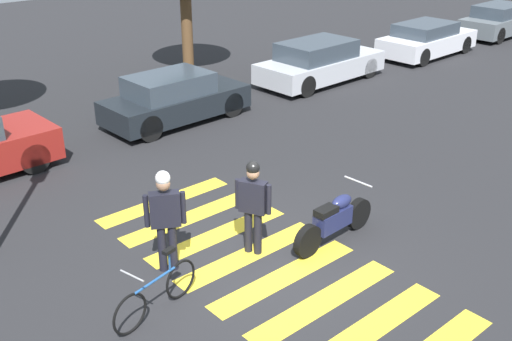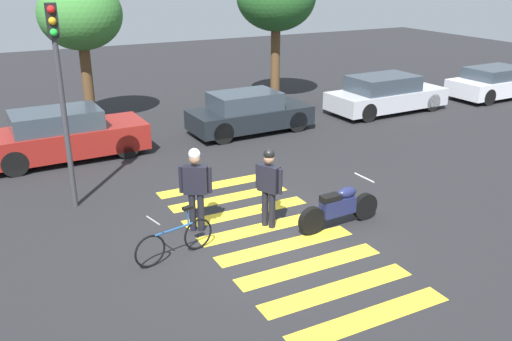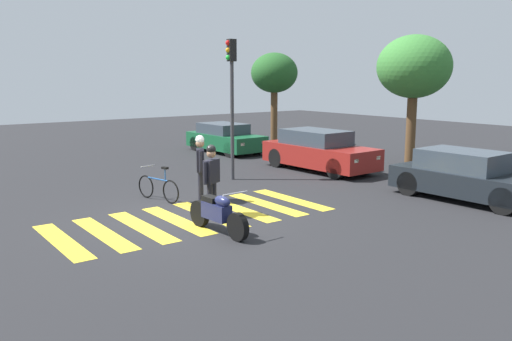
{
  "view_description": "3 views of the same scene",
  "coord_description": "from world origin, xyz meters",
  "px_view_note": "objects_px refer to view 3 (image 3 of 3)",
  "views": [
    {
      "loc": [
        -5.96,
        -6.53,
        5.86
      ],
      "look_at": [
        0.84,
        1.23,
        1.12
      ],
      "focal_mm": 42.76,
      "sensor_mm": 36.0,
      "label": 1
    },
    {
      "loc": [
        -5.01,
        -8.86,
        5.31
      ],
      "look_at": [
        0.04,
        0.92,
        1.15
      ],
      "focal_mm": 38.38,
      "sensor_mm": 36.0,
      "label": 2
    },
    {
      "loc": [
        10.85,
        -6.17,
        3.38
      ],
      "look_at": [
        0.64,
        1.43,
        1.1
      ],
      "focal_mm": 36.8,
      "sensor_mm": 36.0,
      "label": 3
    }
  ],
  "objects_px": {
    "police_motorcycle": "(218,213)",
    "car_green_compact": "(225,138)",
    "leaning_bicycle": "(158,188)",
    "officer_on_foot": "(212,175)",
    "car_maroon_wagon": "(319,151)",
    "traffic_light_pole": "(232,87)",
    "officer_by_motorcycle": "(200,163)",
    "car_black_suv": "(466,177)"
  },
  "relations": [
    {
      "from": "police_motorcycle",
      "to": "car_green_compact",
      "type": "distance_m",
      "value": 12.6
    },
    {
      "from": "leaning_bicycle",
      "to": "officer_on_foot",
      "type": "relative_size",
      "value": 0.96
    },
    {
      "from": "car_maroon_wagon",
      "to": "traffic_light_pole",
      "type": "bearing_deg",
      "value": -96.34
    },
    {
      "from": "traffic_light_pole",
      "to": "officer_by_motorcycle",
      "type": "bearing_deg",
      "value": -49.64
    },
    {
      "from": "car_maroon_wagon",
      "to": "traffic_light_pole",
      "type": "height_order",
      "value": "traffic_light_pole"
    },
    {
      "from": "leaning_bicycle",
      "to": "car_maroon_wagon",
      "type": "relative_size",
      "value": 0.37
    },
    {
      "from": "officer_by_motorcycle",
      "to": "car_black_suv",
      "type": "height_order",
      "value": "officer_by_motorcycle"
    },
    {
      "from": "officer_by_motorcycle",
      "to": "traffic_light_pole",
      "type": "height_order",
      "value": "traffic_light_pole"
    },
    {
      "from": "traffic_light_pole",
      "to": "officer_on_foot",
      "type": "bearing_deg",
      "value": -40.35
    },
    {
      "from": "leaning_bicycle",
      "to": "car_green_compact",
      "type": "bearing_deg",
      "value": 135.58
    },
    {
      "from": "leaning_bicycle",
      "to": "officer_by_motorcycle",
      "type": "height_order",
      "value": "officer_by_motorcycle"
    },
    {
      "from": "leaning_bicycle",
      "to": "car_maroon_wagon",
      "type": "bearing_deg",
      "value": 97.38
    },
    {
      "from": "car_green_compact",
      "to": "car_black_suv",
      "type": "height_order",
      "value": "car_black_suv"
    },
    {
      "from": "leaning_bicycle",
      "to": "officer_on_foot",
      "type": "xyz_separation_m",
      "value": [
        2.23,
        0.35,
        0.65
      ]
    },
    {
      "from": "officer_on_foot",
      "to": "car_green_compact",
      "type": "distance_m",
      "value": 11.11
    },
    {
      "from": "officer_on_foot",
      "to": "car_maroon_wagon",
      "type": "height_order",
      "value": "officer_on_foot"
    },
    {
      "from": "officer_by_motorcycle",
      "to": "car_black_suv",
      "type": "bearing_deg",
      "value": 54.75
    },
    {
      "from": "officer_on_foot",
      "to": "traffic_light_pole",
      "type": "xyz_separation_m",
      "value": [
        -3.52,
        2.99,
        2.03
      ]
    },
    {
      "from": "car_green_compact",
      "to": "officer_by_motorcycle",
      "type": "bearing_deg",
      "value": -37.32
    },
    {
      "from": "police_motorcycle",
      "to": "officer_by_motorcycle",
      "type": "bearing_deg",
      "value": 156.15
    },
    {
      "from": "officer_by_motorcycle",
      "to": "car_black_suv",
      "type": "distance_m",
      "value": 7.35
    },
    {
      "from": "officer_by_motorcycle",
      "to": "car_green_compact",
      "type": "xyz_separation_m",
      "value": [
        -7.66,
        5.84,
        -0.44
      ]
    },
    {
      "from": "car_black_suv",
      "to": "car_maroon_wagon",
      "type": "bearing_deg",
      "value": 179.84
    },
    {
      "from": "car_green_compact",
      "to": "car_maroon_wagon",
      "type": "bearing_deg",
      "value": 1.62
    },
    {
      "from": "officer_by_motorcycle",
      "to": "car_black_suv",
      "type": "xyz_separation_m",
      "value": [
        4.23,
        5.99,
        -0.41
      ]
    },
    {
      "from": "leaning_bicycle",
      "to": "traffic_light_pole",
      "type": "xyz_separation_m",
      "value": [
        -1.29,
        3.34,
        2.68
      ]
    },
    {
      "from": "officer_by_motorcycle",
      "to": "car_maroon_wagon",
      "type": "distance_m",
      "value": 6.25
    },
    {
      "from": "leaning_bicycle",
      "to": "officer_on_foot",
      "type": "height_order",
      "value": "officer_on_foot"
    },
    {
      "from": "car_green_compact",
      "to": "car_black_suv",
      "type": "relative_size",
      "value": 0.99
    },
    {
      "from": "police_motorcycle",
      "to": "officer_on_foot",
      "type": "distance_m",
      "value": 1.61
    },
    {
      "from": "officer_by_motorcycle",
      "to": "police_motorcycle",
      "type": "bearing_deg",
      "value": -23.85
    },
    {
      "from": "police_motorcycle",
      "to": "leaning_bicycle",
      "type": "relative_size",
      "value": 1.21
    },
    {
      "from": "leaning_bicycle",
      "to": "car_black_suv",
      "type": "relative_size",
      "value": 0.41
    },
    {
      "from": "leaning_bicycle",
      "to": "traffic_light_pole",
      "type": "height_order",
      "value": "traffic_light_pole"
    },
    {
      "from": "officer_by_motorcycle",
      "to": "car_maroon_wagon",
      "type": "xyz_separation_m",
      "value": [
        -1.69,
        6.01,
        -0.36
      ]
    },
    {
      "from": "officer_by_motorcycle",
      "to": "car_green_compact",
      "type": "bearing_deg",
      "value": 142.68
    },
    {
      "from": "car_green_compact",
      "to": "car_black_suv",
      "type": "xyz_separation_m",
      "value": [
        11.89,
        0.15,
        0.03
      ]
    },
    {
      "from": "officer_on_foot",
      "to": "car_maroon_wagon",
      "type": "distance_m",
      "value": 7.26
    },
    {
      "from": "police_motorcycle",
      "to": "car_black_suv",
      "type": "relative_size",
      "value": 0.49
    },
    {
      "from": "car_green_compact",
      "to": "traffic_light_pole",
      "type": "bearing_deg",
      "value": -31.29
    },
    {
      "from": "police_motorcycle",
      "to": "car_green_compact",
      "type": "bearing_deg",
      "value": 145.89
    },
    {
      "from": "officer_on_foot",
      "to": "car_black_suv",
      "type": "xyz_separation_m",
      "value": [
        2.8,
        6.53,
        -0.36
      ]
    }
  ]
}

